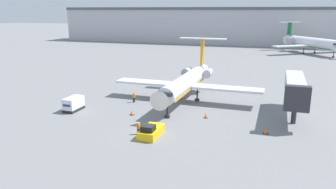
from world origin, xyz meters
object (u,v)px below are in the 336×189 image
at_px(traffic_cone_right, 206,115).
at_px(airplane_main, 186,82).
at_px(luggage_cart, 74,104).
at_px(jet_bridge, 295,88).
at_px(traffic_cone_left, 132,113).
at_px(traffic_cone_mid, 266,131).
at_px(airplane_parked_far_left, 312,43).
at_px(pushback_tug, 151,131).
at_px(worker_near_tug, 138,128).
at_px(worker_by_wing, 134,97).

bearing_deg(traffic_cone_right, airplane_main, 122.84).
bearing_deg(luggage_cart, jet_bridge, 12.99).
bearing_deg(traffic_cone_left, jet_bridge, 16.34).
bearing_deg(jet_bridge, traffic_cone_right, -159.27).
relative_size(traffic_cone_right, traffic_cone_mid, 1.15).
bearing_deg(airplane_parked_far_left, luggage_cart, -115.44).
bearing_deg(airplane_parked_far_left, jet_bridge, -96.17).
height_order(luggage_cart, traffic_cone_right, luggage_cart).
xyz_separation_m(pushback_tug, worker_near_tug, (-1.75, 0.05, 0.21)).
relative_size(pushback_tug, worker_by_wing, 2.62).
distance_m(airplane_main, pushback_tug, 17.73).
xyz_separation_m(worker_near_tug, jet_bridge, (19.13, 13.91, 3.61)).
xyz_separation_m(pushback_tug, airplane_parked_far_left, (26.06, 94.20, 3.34)).
relative_size(traffic_cone_left, traffic_cone_right, 0.86).
height_order(traffic_cone_mid, airplane_parked_far_left, airplane_parked_far_left).
height_order(airplane_main, traffic_cone_left, airplane_main).
xyz_separation_m(pushback_tug, luggage_cart, (-15.75, 6.31, 0.44)).
bearing_deg(airplane_main, airplane_parked_far_left, 71.11).
height_order(traffic_cone_left, jet_bridge, jet_bridge).
xyz_separation_m(airplane_main, airplane_parked_far_left, (26.25, 76.70, 0.48)).
relative_size(traffic_cone_mid, airplane_parked_far_left, 0.03).
distance_m(worker_by_wing, airplane_parked_far_left, 87.65).
height_order(worker_near_tug, airplane_parked_far_left, airplane_parked_far_left).
height_order(traffic_cone_right, traffic_cone_mid, traffic_cone_right).
distance_m(traffic_cone_right, airplane_parked_far_left, 87.52).
xyz_separation_m(worker_by_wing, airplane_parked_far_left, (34.65, 80.45, 3.06)).
bearing_deg(traffic_cone_mid, luggage_cart, 178.53).
distance_m(airplane_main, traffic_cone_right, 10.23).
bearing_deg(airplane_parked_far_left, pushback_tug, -105.46).
xyz_separation_m(airplane_main, luggage_cart, (-15.56, -11.18, -2.41)).
relative_size(luggage_cart, traffic_cone_left, 5.33).
height_order(worker_near_tug, worker_by_wing, worker_by_wing).
relative_size(worker_near_tug, airplane_parked_far_left, 0.06).
bearing_deg(pushback_tug, traffic_cone_left, 130.03).
height_order(luggage_cart, airplane_parked_far_left, airplane_parked_far_left).
xyz_separation_m(worker_by_wing, traffic_cone_mid, (22.46, -8.20, -0.59)).
bearing_deg(traffic_cone_mid, worker_by_wing, 159.95).
bearing_deg(traffic_cone_right, traffic_cone_left, -168.76).
height_order(traffic_cone_mid, jet_bridge, jet_bridge).
distance_m(worker_near_tug, traffic_cone_right, 11.53).
height_order(luggage_cart, traffic_cone_mid, luggage_cart).
xyz_separation_m(traffic_cone_left, traffic_cone_mid, (19.84, -1.55, -0.00)).
height_order(airplane_main, jet_bridge, airplane_main).
distance_m(worker_near_tug, jet_bridge, 23.93).
xyz_separation_m(worker_near_tug, traffic_cone_mid, (15.62, 5.51, -0.53)).
xyz_separation_m(traffic_cone_left, jet_bridge, (23.35, 6.85, 4.13)).
distance_m(worker_by_wing, traffic_cone_left, 7.17).
xyz_separation_m(pushback_tug, worker_by_wing, (-8.59, 13.75, 0.28)).
bearing_deg(airplane_parked_far_left, traffic_cone_right, -103.87).
distance_m(airplane_main, traffic_cone_mid, 18.71).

